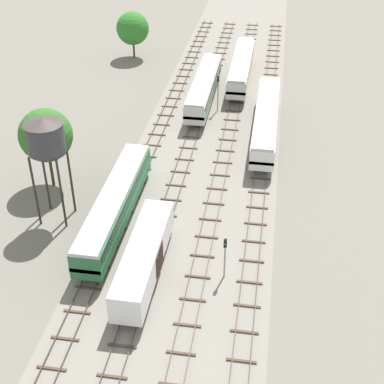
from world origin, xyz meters
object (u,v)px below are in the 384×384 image
Objects in this scene: diesel_railcar_centre_left_far at (241,66)px; freight_boxcar_left_nearest at (144,257)px; signal_post_near at (218,89)px; diesel_railcar_left_midfar at (204,86)px; signal_post_nearest at (225,252)px; diesel_railcar_far_left_near at (115,204)px; passenger_coach_centre_mid at (266,119)px; water_tower at (45,137)px.

freight_boxcar_left_nearest is at bearing -95.68° from diesel_railcar_centre_left_far.
signal_post_near is (2.39, 36.46, 1.07)m from freight_boxcar_left_nearest.
diesel_railcar_left_midfar is 4.45× the size of signal_post_nearest.
diesel_railcar_far_left_near is at bearing -104.00° from signal_post_near.
signal_post_near reaches higher than signal_post_nearest.
freight_boxcar_left_nearest is at bearing -93.76° from signal_post_near.
freight_boxcar_left_nearest is 0.64× the size of passenger_coach_centre_mid.
signal_post_near is (-2.40, -11.77, 0.92)m from diesel_railcar_centre_left_far.
diesel_railcar_far_left_near is at bearing 151.98° from signal_post_nearest.
signal_post_near reaches higher than diesel_railcar_left_midfar.
signal_post_nearest reaches higher than diesel_railcar_far_left_near.
water_tower reaches higher than signal_post_near.
passenger_coach_centre_mid reaches higher than freight_boxcar_left_nearest.
signal_post_nearest is at bearing -79.26° from diesel_railcar_left_midfar.
signal_post_near is at bearing 136.74° from passenger_coach_centre_mid.
signal_post_near is at bearing -101.53° from diesel_railcar_centre_left_far.
diesel_railcar_centre_left_far is 3.69× the size of signal_post_near.
water_tower is 2.52× the size of signal_post_nearest.
diesel_railcar_left_midfar and diesel_railcar_centre_left_far have the same top height.
water_tower reaches higher than signal_post_nearest.
signal_post_near is (2.40, -2.69, 0.92)m from diesel_railcar_left_midfar.
passenger_coach_centre_mid is 1.89× the size of water_tower.
freight_boxcar_left_nearest is 8.96m from diesel_railcar_far_left_near.
passenger_coach_centre_mid is 28.61m from signal_post_nearest.
diesel_railcar_far_left_near is at bearing -98.65° from diesel_railcar_left_midfar.
passenger_coach_centre_mid is 31.10m from water_tower.
diesel_railcar_far_left_near is at bearing 122.44° from freight_boxcar_left_nearest.
diesel_railcar_centre_left_far is 1.77× the size of water_tower.
diesel_railcar_left_midfar is at bearing 81.35° from diesel_railcar_far_left_near.
passenger_coach_centre_mid is 1.07× the size of diesel_railcar_centre_left_far.
signal_post_nearest reaches higher than freight_boxcar_left_nearest.
diesel_railcar_left_midfar is at bearing 70.16° from water_tower.
diesel_railcar_left_midfar is 1.77× the size of water_tower.
signal_post_nearest is at bearing -19.60° from water_tower.
signal_post_near reaches higher than freight_boxcar_left_nearest.
diesel_railcar_left_midfar is at bearing 135.41° from passenger_coach_centre_mid.
signal_post_near is at bearing 86.24° from freight_boxcar_left_nearest.
signal_post_nearest is (2.40, -47.05, 0.37)m from diesel_railcar_centre_left_far.
signal_post_near is at bearing 97.75° from signal_post_nearest.
water_tower is at bearing -133.69° from passenger_coach_centre_mid.
diesel_railcar_centre_left_far is 12.05m from signal_post_near.
signal_post_near is (7.20, 28.89, 0.92)m from diesel_railcar_far_left_near.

